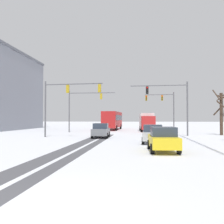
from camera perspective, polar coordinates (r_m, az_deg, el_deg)
The scene contains 13 objects.
ground_plane at distance 7.13m, azimuth -17.47°, elevation -19.32°, with size 300.00×300.00×0.00m, color silver.
wheel_track_left_lane at distance 19.81m, azimuth -4.95°, elevation -7.75°, with size 0.77×28.81×0.01m, color #4C4C51.
wheel_track_right_lane at distance 20.09m, azimuth -8.51°, elevation -7.65°, with size 1.15×28.81×0.01m, color #4C4C51.
traffic_signal_near_left at distance 29.62m, azimuth -10.53°, elevation 3.44°, with size 6.90×0.68×6.50m.
traffic_signal_far_right at distance 42.71m, azimuth 11.58°, elevation 1.85°, with size 4.80×0.52×6.50m.
traffic_signal_far_left at distance 39.48m, azimuth -6.73°, elevation 1.96°, with size 7.28×0.38×6.50m.
traffic_signal_near_right at distance 30.77m, azimuth 13.13°, elevation 2.88°, with size 6.75×0.44×6.50m.
car_grey_lead at distance 28.50m, azimuth -2.53°, elevation -4.17°, with size 1.96×4.16×1.62m.
car_silver_second at distance 22.60m, azimuth 9.17°, elevation -4.88°, with size 1.97×4.17×1.62m.
car_yellow_cab_third at distance 17.11m, azimuth 11.41°, elevation -6.01°, with size 1.96×4.16×1.62m.
bus_oncoming at distance 48.09m, azimuth 0.12°, elevation -1.63°, with size 2.91×11.07×3.38m.
box_truck_delivery at distance 42.83m, azimuth 7.86°, elevation -2.13°, with size 2.56×7.49×3.02m.
bare_tree_sidewalk_far at distance 35.58m, azimuth 23.39°, elevation 0.14°, with size 2.03×2.00×5.94m.
Camera 1 is at (2.72, -6.21, 2.20)m, focal length 40.58 mm.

